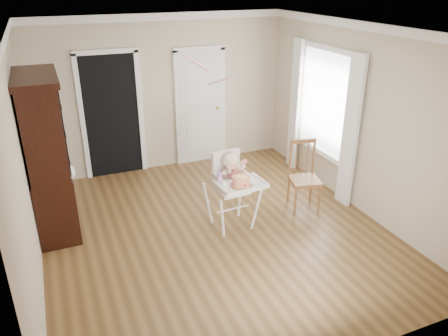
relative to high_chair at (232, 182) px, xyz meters
name	(u,v)px	position (x,y,z in m)	size (l,w,h in m)	color
floor	(215,231)	(-0.27, -0.04, -0.68)	(5.00, 5.00, 0.00)	brown
ceiling	(213,29)	(-0.27, -0.04, 2.02)	(5.00, 5.00, 0.00)	white
wall_back	(162,94)	(-0.27, 2.46, 0.67)	(4.50, 4.50, 0.00)	#C3B598
wall_left	(22,168)	(-2.52, -0.04, 0.67)	(5.00, 5.00, 0.00)	#C3B598
wall_right	(359,119)	(1.98, -0.04, 0.67)	(5.00, 5.00, 0.00)	#C3B598
crown_molding	(213,35)	(-0.27, -0.04, 1.96)	(4.50, 5.00, 0.12)	white
doorway	(112,113)	(-1.17, 2.44, 0.43)	(1.06, 0.05, 2.22)	black
closet_door	(201,108)	(0.43, 2.44, 0.34)	(0.96, 0.09, 2.13)	white
window_right	(322,110)	(1.91, 0.76, 0.60)	(0.13, 1.84, 2.30)	white
high_chair	(232,182)	(0.00, 0.00, 0.00)	(0.68, 0.82, 1.11)	white
baby	(231,171)	(0.00, 0.03, 0.16)	(0.33, 0.25, 0.49)	beige
cake	(241,181)	(-0.01, -0.31, 0.15)	(0.30, 0.30, 0.14)	silver
sippy_cup	(219,177)	(-0.22, -0.10, 0.16)	(0.07, 0.07, 0.18)	pink
china_cabinet	(48,156)	(-2.25, 0.92, 0.40)	(0.57, 1.28, 2.16)	black
dining_chair	(304,178)	(1.22, 0.10, -0.20)	(0.52, 0.52, 1.05)	brown
streamer	(196,62)	(-0.41, 0.20, 1.61)	(0.03, 0.50, 0.02)	pink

